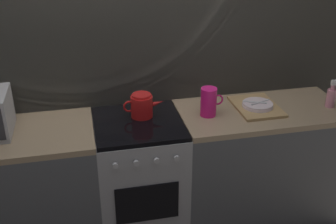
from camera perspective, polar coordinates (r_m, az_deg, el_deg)
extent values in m
cube|color=#B2AD9E|center=(2.98, -5.27, 6.64)|extent=(3.60, 0.05, 2.40)
cube|color=silver|center=(2.96, -5.21, 6.50)|extent=(3.58, 0.01, 2.39)
cube|color=#515459|center=(3.08, -20.94, -10.72)|extent=(1.20, 0.60, 0.86)
cube|color=#9E9EA3|center=(3.04, -3.85, -9.13)|extent=(0.60, 0.60, 0.87)
cube|color=black|center=(2.81, -4.12, -1.59)|extent=(0.59, 0.59, 0.03)
cube|color=black|center=(2.79, -2.85, -12.41)|extent=(0.42, 0.01, 0.28)
cylinder|color=#B7B7BC|center=(2.57, -7.22, -7.31)|extent=(0.04, 0.02, 0.04)
cylinder|color=#B7B7BC|center=(2.58, -4.38, -7.01)|extent=(0.04, 0.02, 0.04)
cylinder|color=#B7B7BC|center=(2.60, -1.57, -6.69)|extent=(0.04, 0.02, 0.04)
cylinder|color=#B7B7BC|center=(2.62, 1.19, -6.37)|extent=(0.04, 0.02, 0.04)
cube|color=#515459|center=(3.27, 12.06, -7.06)|extent=(1.20, 0.60, 0.86)
cube|color=#9E8466|center=(3.05, 12.83, 0.05)|extent=(1.20, 0.60, 0.04)
cylinder|color=red|center=(2.84, -3.62, 0.78)|extent=(0.15, 0.15, 0.15)
cylinder|color=red|center=(2.80, -3.67, 2.31)|extent=(0.13, 0.13, 0.02)
cone|color=red|center=(2.85, -1.45, 1.25)|extent=(0.10, 0.04, 0.05)
torus|color=red|center=(2.82, -5.33, 0.75)|extent=(0.08, 0.01, 0.08)
cylinder|color=#E5197A|center=(2.85, 5.58, 1.39)|extent=(0.11, 0.11, 0.20)
torus|color=#E5197A|center=(2.87, 6.86, 1.68)|extent=(0.08, 0.01, 0.08)
cube|color=tan|center=(3.05, 12.00, 0.74)|extent=(0.30, 0.40, 0.02)
cylinder|color=silver|center=(3.02, 12.18, 0.87)|extent=(0.22, 0.22, 0.01)
cylinder|color=silver|center=(3.02, 12.20, 1.12)|extent=(0.21, 0.21, 0.01)
cylinder|color=silver|center=(3.02, 12.57, 1.34)|extent=(0.16, 0.07, 0.01)
cube|color=silver|center=(3.01, 11.80, 1.35)|extent=(0.16, 0.09, 0.00)
cylinder|color=pink|center=(3.20, 21.41, 1.77)|extent=(0.06, 0.06, 0.13)
cylinder|color=pink|center=(3.17, 21.66, 3.17)|extent=(0.03, 0.03, 0.04)
cube|color=white|center=(3.16, 21.99, 3.77)|extent=(0.06, 0.02, 0.04)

